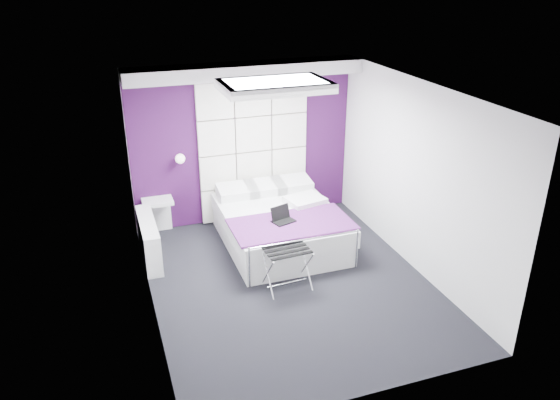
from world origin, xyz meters
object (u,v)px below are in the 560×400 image
object	(u,v)px
wall_lamp	(180,158)
bed	(279,225)
luggage_rack	(287,269)
laptop	(283,217)
nightstand	(157,201)
radiator	(149,240)

from	to	relation	value
wall_lamp	bed	xyz separation A→B (m)	(1.28, -0.95, -0.91)
luggage_rack	laptop	size ratio (longest dim) A/B	1.87
wall_lamp	nightstand	xyz separation A→B (m)	(-0.40, -0.04, -0.65)
bed	luggage_rack	size ratio (longest dim) A/B	3.61
luggage_rack	laptop	world-z (taller)	laptop
wall_lamp	radiator	xyz separation A→B (m)	(-0.64, -0.76, -0.92)
wall_lamp	radiator	distance (m)	1.35
wall_lamp	radiator	size ratio (longest dim) A/B	0.12
nightstand	bed	bearing A→B (deg)	-28.44
radiator	laptop	xyz separation A→B (m)	(1.83, -0.59, 0.34)
radiator	luggage_rack	world-z (taller)	radiator
bed	wall_lamp	bearing A→B (deg)	143.44
bed	radiator	bearing A→B (deg)	174.28
radiator	luggage_rack	size ratio (longest dim) A/B	2.09
radiator	laptop	bearing A→B (deg)	-17.93
laptop	nightstand	bearing A→B (deg)	122.65
luggage_rack	wall_lamp	bearing A→B (deg)	111.22
wall_lamp	nightstand	size ratio (longest dim) A/B	0.32
luggage_rack	laptop	distance (m)	0.89
wall_lamp	luggage_rack	size ratio (longest dim) A/B	0.26
radiator	nightstand	distance (m)	0.81
bed	luggage_rack	xyz separation A→B (m)	(-0.30, -1.19, -0.02)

